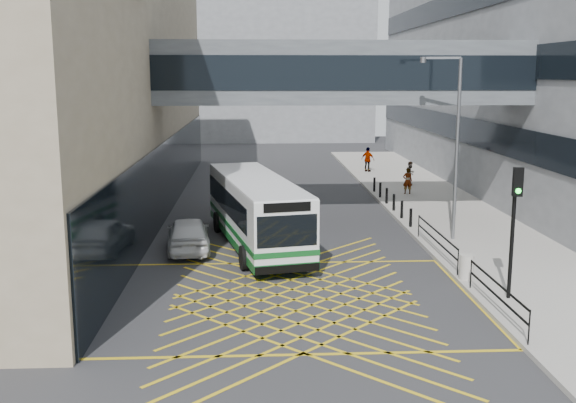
{
  "coord_description": "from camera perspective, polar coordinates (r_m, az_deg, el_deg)",
  "views": [
    {
      "loc": [
        -1.27,
        -21.5,
        7.43
      ],
      "look_at": [
        0.0,
        4.0,
        2.6
      ],
      "focal_mm": 42.0,
      "sensor_mm": 36.0,
      "label": 1
    }
  ],
  "objects": [
    {
      "name": "ground",
      "position": [
        22.78,
        0.51,
        -8.32
      ],
      "size": [
        120.0,
        120.0,
        0.0
      ],
      "primitive_type": "plane",
      "color": "#333335"
    },
    {
      "name": "car_dark",
      "position": [
        38.38,
        -0.86,
        0.65
      ],
      "size": [
        2.23,
        4.77,
        1.45
      ],
      "primitive_type": "imported",
      "rotation": [
        0.0,
        0.0,
        3.23
      ],
      "color": "black",
      "rests_on": "ground"
    },
    {
      "name": "box_junction",
      "position": [
        22.78,
        0.51,
        -8.31
      ],
      "size": [
        12.0,
        9.0,
        0.01
      ],
      "color": "gold",
      "rests_on": "ground"
    },
    {
      "name": "pedestrian_c",
      "position": [
        51.43,
        6.78,
        3.55
      ],
      "size": [
        1.18,
        1.08,
        1.85
      ],
      "primitive_type": "imported",
      "rotation": [
        0.0,
        0.0,
        2.49
      ],
      "color": "gray",
      "rests_on": "pavement"
    },
    {
      "name": "pedestrian_b",
      "position": [
        45.76,
        10.32,
        2.38
      ],
      "size": [
        0.86,
        0.84,
        1.55
      ],
      "primitive_type": "imported",
      "rotation": [
        0.0,
        0.0,
        0.74
      ],
      "color": "gray",
      "rests_on": "pavement"
    },
    {
      "name": "bollards",
      "position": [
        37.88,
        8.64,
        0.22
      ],
      "size": [
        0.14,
        10.14,
        0.9
      ],
      "color": "black",
      "rests_on": "pavement"
    },
    {
      "name": "pedestrian_a",
      "position": [
        42.18,
        10.09,
        1.73
      ],
      "size": [
        0.64,
        0.46,
        1.61
      ],
      "primitive_type": "imported",
      "rotation": [
        0.0,
        0.0,
        3.14
      ],
      "color": "gray",
      "rests_on": "pavement"
    },
    {
      "name": "street_lamp",
      "position": [
        30.45,
        13.8,
        5.31
      ],
      "size": [
        1.81,
        0.69,
        8.02
      ],
      "rotation": [
        0.0,
        0.0,
        -0.27
      ],
      "color": "slate",
      "rests_on": "pavement"
    },
    {
      "name": "building_far",
      "position": [
        81.51,
        -3.44,
        11.79
      ],
      "size": [
        28.0,
        16.0,
        18.0
      ],
      "primitive_type": "cube",
      "color": "gray",
      "rests_on": "ground"
    },
    {
      "name": "bus",
      "position": [
        29.43,
        -2.77,
        -0.69
      ],
      "size": [
        4.65,
        11.05,
        3.02
      ],
      "rotation": [
        0.0,
        0.0,
        0.21
      ],
      "color": "silver",
      "rests_on": "ground"
    },
    {
      "name": "car_silver",
      "position": [
        43.35,
        -1.88,
        1.7
      ],
      "size": [
        3.24,
        4.49,
        1.29
      ],
      "primitive_type": "imported",
      "rotation": [
        0.0,
        0.0,
        2.74
      ],
      "color": "gray",
      "rests_on": "ground"
    },
    {
      "name": "kerb_railings",
      "position": [
        25.29,
        14.36,
        -4.64
      ],
      "size": [
        0.05,
        12.54,
        1.0
      ],
      "color": "black",
      "rests_on": "pavement"
    },
    {
      "name": "litter_bin",
      "position": [
        25.2,
        14.87,
        -5.37
      ],
      "size": [
        0.52,
        0.52,
        0.89
      ],
      "primitive_type": "cylinder",
      "color": "#ADA89E",
      "rests_on": "pavement"
    },
    {
      "name": "car_white",
      "position": [
        29.01,
        -8.42,
        -2.7
      ],
      "size": [
        2.44,
        4.94,
        1.52
      ],
      "primitive_type": "imported",
      "rotation": [
        0.0,
        0.0,
        3.25
      ],
      "color": "silver",
      "rests_on": "ground"
    },
    {
      "name": "traffic_light",
      "position": [
        22.82,
        18.64,
        -1.02
      ],
      "size": [
        0.32,
        0.51,
        4.38
      ],
      "rotation": [
        0.0,
        0.0,
        -0.09
      ],
      "color": "black",
      "rests_on": "pavement"
    },
    {
      "name": "skybridge",
      "position": [
        33.77,
        4.49,
        10.8
      ],
      "size": [
        20.0,
        4.1,
        3.0
      ],
      "color": "#51565B",
      "rests_on": "ground"
    },
    {
      "name": "pavement",
      "position": [
        38.62,
        12.62,
        -0.52
      ],
      "size": [
        6.0,
        54.0,
        0.16
      ],
      "primitive_type": "cube",
      "color": "#A5A097",
      "rests_on": "ground"
    }
  ]
}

